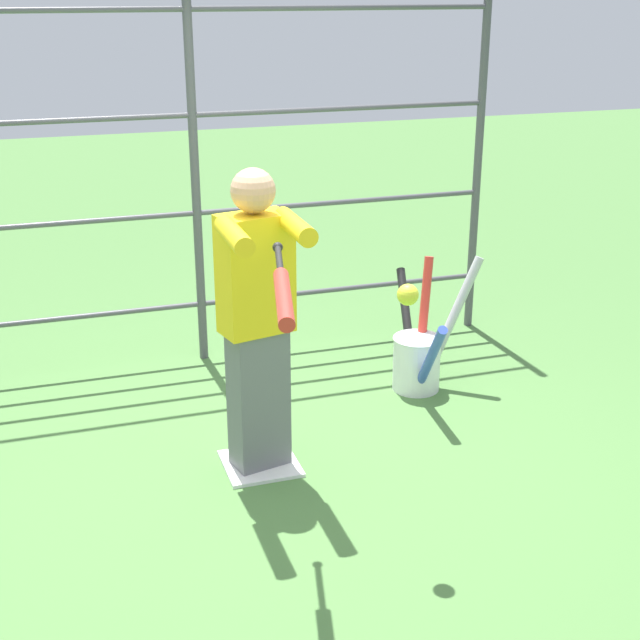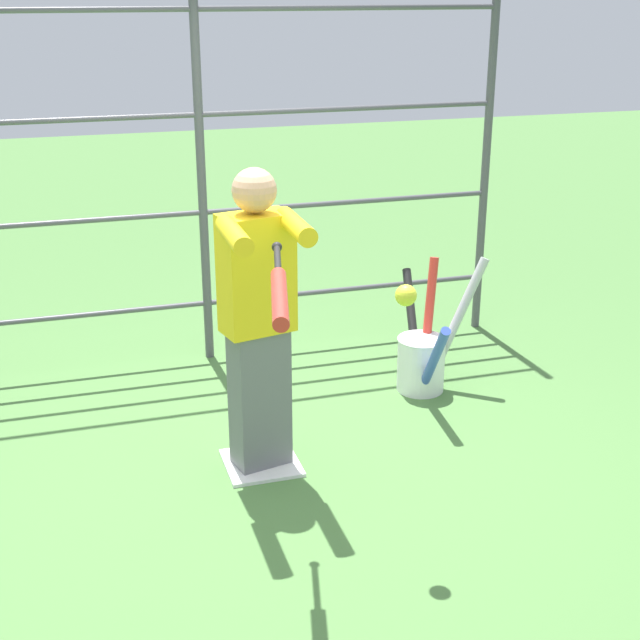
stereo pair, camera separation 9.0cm
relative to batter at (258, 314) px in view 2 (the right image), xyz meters
The scene contains 7 objects.
ground_plane 0.89m from the batter, 90.00° to the right, with size 24.00×24.00×0.00m, color #4C7A3D.
home_plate 0.88m from the batter, 90.00° to the right, with size 0.40×0.40×0.02m.
fence_backstop 1.69m from the batter, 90.00° to the right, with size 4.22×0.06×2.75m.
batter is the anchor object (origin of this frame).
baseball_bat_swinging 1.02m from the batter, 82.81° to the left, with size 0.25×0.84×0.12m.
softball_in_flight 1.01m from the batter, 119.59° to the left, with size 0.10×0.10×0.10m.
bat_bucket 1.56m from the batter, 151.42° to the right, with size 0.60×1.16×0.87m.
Camera 2 is at (0.94, 4.23, 2.49)m, focal length 50.00 mm.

